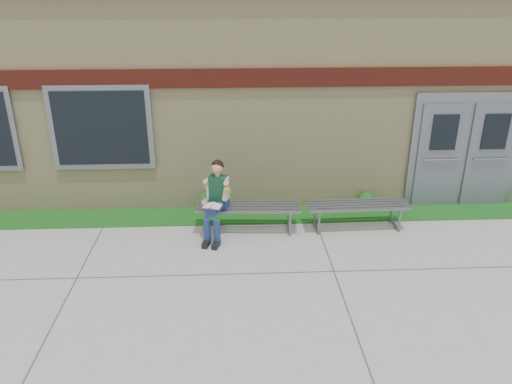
{
  "coord_description": "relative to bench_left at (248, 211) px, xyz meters",
  "views": [
    {
      "loc": [
        -0.55,
        -6.17,
        4.23
      ],
      "look_at": [
        -0.17,
        1.7,
        0.88
      ],
      "focal_mm": 35.0,
      "sensor_mm": 36.0,
      "label": 1
    }
  ],
  "objects": [
    {
      "name": "ground",
      "position": [
        0.31,
        -2.0,
        -0.38
      ],
      "size": [
        80.0,
        80.0,
        0.0
      ],
      "primitive_type": "plane",
      "color": "#9E9E99",
      "rests_on": "ground"
    },
    {
      "name": "bench_right",
      "position": [
        2.0,
        0.0,
        -0.01
      ],
      "size": [
        1.87,
        0.57,
        0.48
      ],
      "rotation": [
        0.0,
        0.0,
        0.03
      ],
      "color": "slate",
      "rests_on": "ground"
    },
    {
      "name": "shrub_east",
      "position": [
        2.39,
        0.85,
        -0.2
      ],
      "size": [
        0.32,
        0.32,
        0.32
      ],
      "primitive_type": "sphere",
      "color": "#134813",
      "rests_on": "grass_strip"
    },
    {
      "name": "bench_left",
      "position": [
        0.0,
        0.0,
        0.0
      ],
      "size": [
        1.92,
        0.63,
        0.49
      ],
      "rotation": [
        0.0,
        0.0,
        -0.05
      ],
      "color": "slate",
      "rests_on": "ground"
    },
    {
      "name": "grass_strip",
      "position": [
        0.31,
        0.6,
        -0.37
      ],
      "size": [
        16.0,
        0.8,
        0.02
      ],
      "primitive_type": "cube",
      "color": "#134813",
      "rests_on": "ground"
    },
    {
      "name": "girl",
      "position": [
        -0.56,
        -0.2,
        0.36
      ],
      "size": [
        0.53,
        0.86,
        1.39
      ],
      "rotation": [
        0.0,
        0.0,
        -0.28
      ],
      "color": "navy",
      "rests_on": "ground"
    },
    {
      "name": "shrub_mid",
      "position": [
        -0.77,
        0.85,
        -0.17
      ],
      "size": [
        0.38,
        0.38,
        0.38
      ],
      "primitive_type": "sphere",
      "color": "#134813",
      "rests_on": "grass_strip"
    },
    {
      "name": "school_building",
      "position": [
        0.3,
        3.99,
        1.72
      ],
      "size": [
        16.2,
        6.22,
        4.2
      ],
      "color": "beige",
      "rests_on": "ground"
    }
  ]
}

